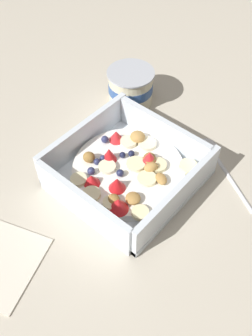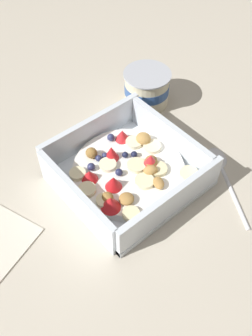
# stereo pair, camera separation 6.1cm
# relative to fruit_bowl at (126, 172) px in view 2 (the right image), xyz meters

# --- Properties ---
(ground_plane) EXTENTS (2.40, 2.40, 0.00)m
(ground_plane) POSITION_rel_fruit_bowl_xyz_m (0.01, -0.00, -0.02)
(ground_plane) COLOR beige
(fruit_bowl) EXTENTS (0.21, 0.21, 0.06)m
(fruit_bowl) POSITION_rel_fruit_bowl_xyz_m (0.00, 0.00, 0.00)
(fruit_bowl) COLOR white
(fruit_bowl) RESTS_ON ground
(spoon) EXTENTS (0.10, 0.16, 0.01)m
(spoon) POSITION_rel_fruit_bowl_xyz_m (0.14, -0.09, -0.02)
(spoon) COLOR silver
(spoon) RESTS_ON ground
(yogurt_cup) EXTENTS (0.09, 0.09, 0.07)m
(yogurt_cup) POSITION_rel_fruit_bowl_xyz_m (0.16, 0.13, 0.01)
(yogurt_cup) COLOR beige
(yogurt_cup) RESTS_ON ground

